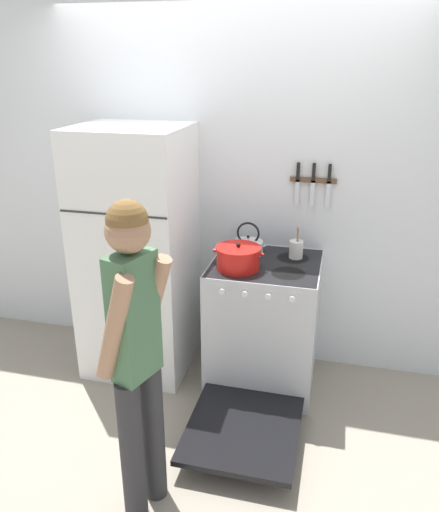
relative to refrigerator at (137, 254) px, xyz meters
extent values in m
plane|color=gray|center=(0.61, 0.33, -0.88)|extent=(14.00, 14.00, 0.00)
cube|color=silver|center=(0.61, 0.36, 0.40)|extent=(10.00, 0.06, 2.55)
cube|color=white|center=(0.00, 0.00, 0.00)|extent=(0.73, 0.67, 1.76)
cube|color=#2D2D2D|center=(0.00, -0.34, 0.39)|extent=(0.71, 0.01, 0.01)
cylinder|color=#B2B5BA|center=(0.23, -0.35, -0.11)|extent=(0.02, 0.02, 0.56)
cube|color=silver|center=(0.91, 0.00, -0.43)|extent=(0.71, 0.67, 0.90)
cube|color=black|center=(0.91, 0.00, 0.01)|extent=(0.70, 0.66, 0.02)
cube|color=black|center=(0.91, -0.31, -0.44)|extent=(0.61, 0.05, 0.68)
cylinder|color=black|center=(0.75, -0.14, 0.02)|extent=(0.22, 0.22, 0.01)
cylinder|color=black|center=(1.07, -0.14, 0.02)|extent=(0.22, 0.22, 0.01)
cylinder|color=black|center=(0.75, 0.13, 0.02)|extent=(0.22, 0.22, 0.01)
cylinder|color=black|center=(1.07, 0.13, 0.02)|extent=(0.22, 0.22, 0.01)
cylinder|color=silver|center=(0.70, -0.35, -0.05)|extent=(0.04, 0.02, 0.04)
cylinder|color=silver|center=(0.84, -0.35, -0.05)|extent=(0.04, 0.02, 0.04)
cylinder|color=silver|center=(0.98, -0.35, -0.05)|extent=(0.04, 0.02, 0.04)
cylinder|color=silver|center=(1.13, -0.35, -0.05)|extent=(0.04, 0.02, 0.04)
cube|color=black|center=(0.91, -0.70, -0.76)|extent=(0.65, 0.72, 0.04)
cube|color=#99999E|center=(0.91, -0.09, -0.47)|extent=(0.57, 0.37, 0.01)
cylinder|color=red|center=(0.75, -0.14, 0.09)|extent=(0.28, 0.28, 0.13)
cylinder|color=red|center=(0.75, -0.14, 0.16)|extent=(0.29, 0.29, 0.02)
sphere|color=black|center=(0.75, -0.14, 0.18)|extent=(0.03, 0.03, 0.03)
cylinder|color=red|center=(0.60, -0.14, 0.13)|extent=(0.03, 0.02, 0.02)
cylinder|color=red|center=(0.90, -0.14, 0.13)|extent=(0.03, 0.02, 0.02)
cylinder|color=silver|center=(0.76, 0.13, 0.07)|extent=(0.21, 0.21, 0.09)
cone|color=silver|center=(0.76, 0.13, 0.13)|extent=(0.20, 0.20, 0.02)
sphere|color=black|center=(0.76, 0.13, 0.15)|extent=(0.02, 0.02, 0.02)
cone|color=silver|center=(0.86, 0.13, 0.08)|extent=(0.11, 0.03, 0.09)
torus|color=black|center=(0.76, 0.13, 0.17)|extent=(0.16, 0.01, 0.16)
cylinder|color=silver|center=(1.09, 0.14, 0.08)|extent=(0.09, 0.09, 0.12)
cylinder|color=#9E7547|center=(1.10, 0.13, 0.15)|extent=(0.01, 0.05, 0.20)
cylinder|color=#232326|center=(1.09, 0.15, 0.13)|extent=(0.04, 0.01, 0.17)
cylinder|color=#B2B5BA|center=(1.10, 0.13, 0.14)|extent=(0.04, 0.03, 0.18)
cylinder|color=#2D2D30|center=(0.49, -1.31, -0.48)|extent=(0.12, 0.12, 0.80)
cylinder|color=#2D2D30|center=(0.54, -1.16, -0.48)|extent=(0.12, 0.12, 0.80)
cube|color=#47704C|center=(0.51, -1.23, 0.22)|extent=(0.19, 0.25, 0.60)
cylinder|color=#A87A5B|center=(0.48, -1.35, 0.22)|extent=(0.25, 0.15, 0.53)
cylinder|color=#A87A5B|center=(0.55, -1.12, 0.22)|extent=(0.25, 0.15, 0.53)
sphere|color=#A87A5B|center=(0.51, -1.23, 0.62)|extent=(0.19, 0.19, 0.19)
sphere|color=brown|center=(0.51, -1.23, 0.66)|extent=(0.18, 0.18, 0.18)
cube|color=brown|center=(1.16, 0.32, 0.52)|extent=(0.31, 0.02, 0.03)
cube|color=silver|center=(1.06, 0.31, 0.43)|extent=(0.03, 0.00, 0.18)
cube|color=black|center=(1.06, 0.31, 0.58)|extent=(0.02, 0.02, 0.12)
cube|color=silver|center=(1.16, 0.31, 0.43)|extent=(0.03, 0.00, 0.18)
cube|color=black|center=(1.16, 0.31, 0.58)|extent=(0.02, 0.02, 0.12)
cube|color=silver|center=(1.27, 0.31, 0.43)|extent=(0.03, 0.00, 0.18)
cube|color=black|center=(1.27, 0.31, 0.58)|extent=(0.02, 0.02, 0.11)
camera|label=1|loc=(1.35, -3.03, 1.27)|focal=35.00mm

